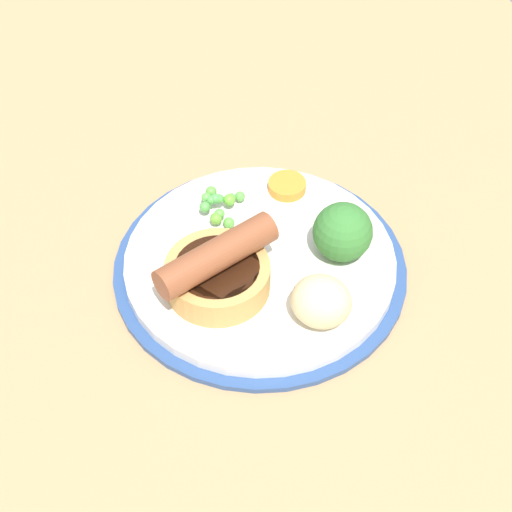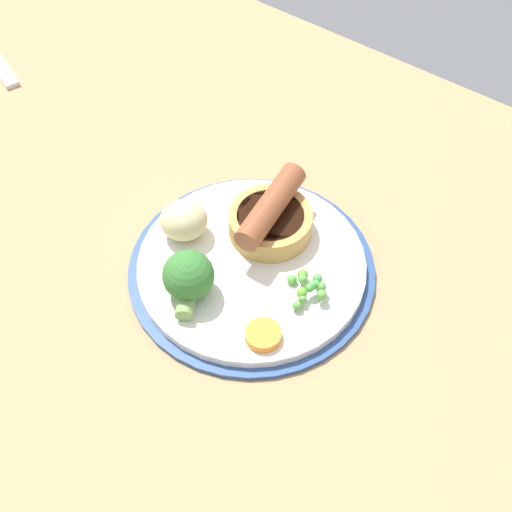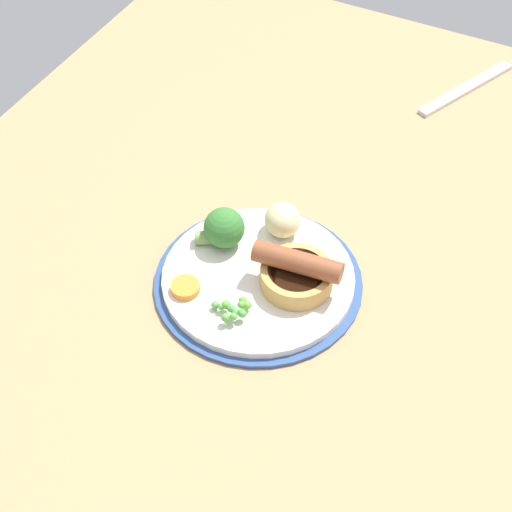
{
  "view_description": "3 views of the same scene",
  "coord_description": "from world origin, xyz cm",
  "views": [
    {
      "loc": [
        34.34,
        -28.67,
        54.26
      ],
      "look_at": [
        -1.95,
        -6.23,
        7.24
      ],
      "focal_mm": 60.0,
      "sensor_mm": 36.0,
      "label": 1
    },
    {
      "loc": [
        -31.66,
        34.74,
        67.61
      ],
      "look_at": [
        -4.63,
        -4.21,
        6.77
      ],
      "focal_mm": 60.0,
      "sensor_mm": 36.0,
      "label": 2
    },
    {
      "loc": [
        -59.64,
        -32.93,
        75.21
      ],
      "look_at": [
        -2.56,
        -3.85,
        6.0
      ],
      "focal_mm": 60.0,
      "sensor_mm": 36.0,
      "label": 3
    }
  ],
  "objects": [
    {
      "name": "carrot_slice_0",
      "position": [
        -9.24,
        1.36,
        4.82
      ],
      "size": [
        4.02,
        4.02,
        0.84
      ],
      "primitive_type": "cylinder",
      "rotation": [
        0.0,
        0.0,
        1.27
      ],
      "color": "orange",
      "rests_on": "dinner_plate"
    },
    {
      "name": "dinner_plate",
      "position": [
        -3.76,
        -4.74,
        3.57
      ],
      "size": [
        23.29,
        23.29,
        1.4
      ],
      "color": "#2D4C84",
      "rests_on": "dining_table"
    },
    {
      "name": "broccoli_floret_near",
      "position": [
        -1.0,
        1.11,
        6.67
      ],
      "size": [
        4.7,
        5.7,
        4.69
      ],
      "rotation": [
        0.0,
        0.0,
        5.22
      ],
      "color": "#387A33",
      "rests_on": "dinner_plate"
    },
    {
      "name": "sausage_pudding",
      "position": [
        -2.96,
        -9.02,
        6.28
      ],
      "size": [
        7.99,
        10.01,
        4.81
      ],
      "rotation": [
        0.0,
        0.0,
        4.82
      ],
      "color": "tan",
      "rests_on": "dinner_plate"
    },
    {
      "name": "potato_chunk_0",
      "position": [
        3.59,
        -4.12,
        6.32
      ],
      "size": [
        6.08,
        6.0,
        3.83
      ],
      "primitive_type": "ellipsoid",
      "rotation": [
        0.0,
        0.0,
        5.34
      ],
      "color": "beige",
      "rests_on": "dinner_plate"
    },
    {
      "name": "pea_pile",
      "position": [
        -9.83,
        -4.87,
        5.37
      ],
      "size": [
        4.28,
        4.19,
        1.78
      ],
      "color": "#66B336",
      "rests_on": "dinner_plate"
    },
    {
      "name": "fork",
      "position": [
        41.6,
        -14.45,
        3.3
      ],
      "size": [
        17.11,
        8.73,
        0.6
      ],
      "primitive_type": "cube",
      "rotation": [
        0.0,
        0.0,
        -0.42
      ],
      "color": "silver",
      "rests_on": "dining_table"
    },
    {
      "name": "dining_table",
      "position": [
        0.0,
        0.0,
        1.5
      ],
      "size": [
        110.0,
        80.0,
        3.0
      ],
      "primitive_type": "cube",
      "color": "tan",
      "rests_on": "ground"
    }
  ]
}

